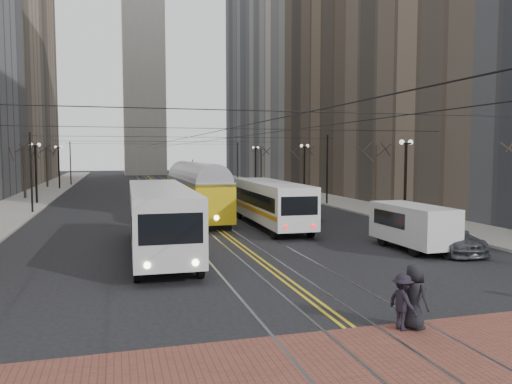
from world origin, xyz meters
TOP-DOWN VIEW (x-y plane):
  - ground at (0.00, 0.00)m, footprint 260.00×260.00m
  - sidewalk_left at (-15.00, 45.00)m, footprint 5.00×140.00m
  - sidewalk_right at (15.00, 45.00)m, footprint 5.00×140.00m
  - crosswalk_band at (0.00, -4.00)m, footprint 25.00×6.00m
  - streetcar_rails at (0.00, 45.00)m, footprint 4.80×130.00m
  - centre_lines at (0.00, 45.00)m, footprint 0.42×130.00m
  - building_left_far at (-25.50, 86.00)m, footprint 16.00×20.00m
  - building_right_mid at (25.50, 46.00)m, footprint 16.00×20.00m
  - building_right_midfar at (27.50, 66.00)m, footprint 20.00×20.00m
  - building_right_far at (25.50, 86.00)m, footprint 16.00×20.00m
  - clock_tower at (0.00, 102.00)m, footprint 12.00×12.00m
  - lamp_posts at (-0.00, 28.75)m, footprint 27.60×57.20m
  - street_trees at (0.00, 35.25)m, footprint 31.68×53.28m
  - trolley_wires at (0.00, 34.83)m, footprint 25.96×120.00m
  - transit_bus at (-4.28, 11.17)m, footprint 2.99×13.18m
  - streetcar at (-0.50, 23.80)m, footprint 2.92×13.92m
  - rear_bus at (3.57, 18.03)m, footprint 2.74×11.60m
  - cargo_van at (8.17, 8.51)m, footprint 2.12×5.25m
  - sedan_grey at (7.38, 22.00)m, footprint 2.78×5.25m
  - sedan_parked at (9.50, 7.81)m, footprint 2.25×5.23m
  - pedestrian_a at (1.72, -1.50)m, footprint 0.77×1.01m
  - pedestrian_d at (1.35, -1.50)m, footprint 0.75×1.10m

SIDE VIEW (x-z plane):
  - ground at x=0.00m, z-range 0.00..0.00m
  - streetcar_rails at x=0.00m, z-range 0.00..0.01m
  - crosswalk_band at x=0.00m, z-range 0.00..0.01m
  - centre_lines at x=0.00m, z-range 0.01..0.01m
  - sidewalk_left at x=-15.00m, z-range 0.00..0.15m
  - sidewalk_right at x=15.00m, z-range 0.00..0.15m
  - sedan_parked at x=9.50m, z-range 0.00..1.50m
  - pedestrian_d at x=1.35m, z-range 0.01..1.59m
  - sedan_grey at x=7.38m, z-range 0.00..1.70m
  - pedestrian_a at x=1.72m, z-range 0.01..1.85m
  - cargo_van at x=8.17m, z-range 0.00..2.30m
  - rear_bus at x=3.57m, z-range 0.00..3.01m
  - streetcar at x=-0.50m, z-range 0.00..3.27m
  - transit_bus at x=-4.28m, z-range 0.00..3.28m
  - street_trees at x=0.00m, z-range 0.00..5.60m
  - lamp_posts at x=0.00m, z-range 0.00..5.60m
  - trolley_wires at x=0.00m, z-range 0.47..7.07m
  - building_right_mid at x=25.50m, z-range 0.00..34.00m
  - building_left_far at x=-25.50m, z-range 0.00..40.00m
  - building_right_far at x=25.50m, z-range 0.00..40.00m
  - building_right_midfar at x=27.50m, z-range 0.00..52.00m
  - clock_tower at x=0.00m, z-range 2.96..68.96m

